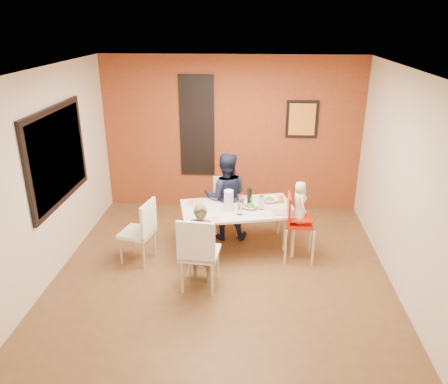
# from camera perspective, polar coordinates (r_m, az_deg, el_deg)

# --- Properties ---
(ground) EXTENTS (4.50, 4.50, 0.00)m
(ground) POSITION_cam_1_polar(r_m,az_deg,el_deg) (6.15, -0.19, -10.17)
(ground) COLOR brown
(ground) RESTS_ON ground
(ceiling) EXTENTS (4.50, 4.50, 0.02)m
(ceiling) POSITION_cam_1_polar(r_m,az_deg,el_deg) (5.24, -0.23, 15.71)
(ceiling) COLOR silver
(ceiling) RESTS_ON wall_back
(wall_back) EXTENTS (4.50, 0.02, 2.70)m
(wall_back) POSITION_cam_1_polar(r_m,az_deg,el_deg) (7.70, 0.99, 7.49)
(wall_back) COLOR beige
(wall_back) RESTS_ON ground
(wall_front) EXTENTS (4.50, 0.02, 2.70)m
(wall_front) POSITION_cam_1_polar(r_m,az_deg,el_deg) (3.54, -2.86, -10.93)
(wall_front) COLOR beige
(wall_front) RESTS_ON ground
(wall_left) EXTENTS (0.02, 4.50, 2.70)m
(wall_left) POSITION_cam_1_polar(r_m,az_deg,el_deg) (6.13, -21.70, 2.09)
(wall_left) COLOR beige
(wall_left) RESTS_ON ground
(wall_right) EXTENTS (0.02, 4.50, 2.70)m
(wall_right) POSITION_cam_1_polar(r_m,az_deg,el_deg) (5.85, 22.36, 1.07)
(wall_right) COLOR beige
(wall_right) RESTS_ON ground
(brick_accent_wall) EXTENTS (4.50, 0.02, 2.70)m
(brick_accent_wall) POSITION_cam_1_polar(r_m,az_deg,el_deg) (7.68, 0.99, 7.46)
(brick_accent_wall) COLOR maroon
(brick_accent_wall) RESTS_ON ground
(picture_window_frame) EXTENTS (0.05, 1.70, 1.30)m
(picture_window_frame) POSITION_cam_1_polar(r_m,az_deg,el_deg) (6.23, -20.96, 4.45)
(picture_window_frame) COLOR black
(picture_window_frame) RESTS_ON wall_left
(picture_window_pane) EXTENTS (0.02, 1.55, 1.15)m
(picture_window_pane) POSITION_cam_1_polar(r_m,az_deg,el_deg) (6.22, -20.83, 4.45)
(picture_window_pane) COLOR black
(picture_window_pane) RESTS_ON wall_left
(glassblock_strip) EXTENTS (0.55, 0.03, 1.70)m
(glassblock_strip) POSITION_cam_1_polar(r_m,az_deg,el_deg) (7.68, -3.54, 8.57)
(glassblock_strip) COLOR #B3BBC3
(glassblock_strip) RESTS_ON wall_back
(glassblock_surround) EXTENTS (0.60, 0.03, 1.76)m
(glassblock_surround) POSITION_cam_1_polar(r_m,az_deg,el_deg) (7.68, -3.54, 8.57)
(glassblock_surround) COLOR black
(glassblock_surround) RESTS_ON wall_back
(art_print_frame) EXTENTS (0.54, 0.03, 0.64)m
(art_print_frame) POSITION_cam_1_polar(r_m,az_deg,el_deg) (7.63, 10.16, 9.33)
(art_print_frame) COLOR black
(art_print_frame) RESTS_ON wall_back
(art_print_canvas) EXTENTS (0.44, 0.01, 0.54)m
(art_print_canvas) POSITION_cam_1_polar(r_m,az_deg,el_deg) (7.61, 10.17, 9.31)
(art_print_canvas) COLOR gold
(art_print_canvas) RESTS_ON wall_back
(dining_table) EXTENTS (1.79, 1.25, 0.68)m
(dining_table) POSITION_cam_1_polar(r_m,az_deg,el_deg) (6.40, 1.80, -2.55)
(dining_table) COLOR silver
(dining_table) RESTS_ON ground
(chair_near) EXTENTS (0.51, 0.51, 1.02)m
(chair_near) POSITION_cam_1_polar(r_m,az_deg,el_deg) (5.47, -3.39, -7.64)
(chair_near) COLOR silver
(chair_near) RESTS_ON ground
(chair_far) EXTENTS (0.45, 0.45, 0.89)m
(chair_far) POSITION_cam_1_polar(r_m,az_deg,el_deg) (7.02, 0.31, -1.29)
(chair_far) COLOR silver
(chair_far) RESTS_ON ground
(chair_left) EXTENTS (0.52, 0.52, 0.93)m
(chair_left) POSITION_cam_1_polar(r_m,az_deg,el_deg) (6.22, -10.67, -4.70)
(chair_left) COLOR white
(chair_left) RESTS_ON ground
(high_chair) EXTENTS (0.42, 0.42, 0.98)m
(high_chair) POSITION_cam_1_polar(r_m,az_deg,el_deg) (6.25, 9.43, -3.73)
(high_chair) COLOR red
(high_chair) RESTS_ON ground
(child_near) EXTENTS (0.42, 0.30, 1.07)m
(child_near) POSITION_cam_1_polar(r_m,az_deg,el_deg) (5.71, -2.99, -6.70)
(child_near) COLOR brown
(child_near) RESTS_ON ground
(child_far) EXTENTS (0.71, 0.57, 1.39)m
(child_far) POSITION_cam_1_polar(r_m,az_deg,el_deg) (6.73, 0.24, -0.57)
(child_far) COLOR black
(child_far) RESTS_ON ground
(toddler) EXTENTS (0.26, 0.33, 0.60)m
(toddler) POSITION_cam_1_polar(r_m,az_deg,el_deg) (6.14, 9.84, -1.31)
(toddler) COLOR silver
(toddler) RESTS_ON high_chair
(plate_near_left) EXTENTS (0.26, 0.26, 0.01)m
(plate_near_left) POSITION_cam_1_polar(r_m,az_deg,el_deg) (5.99, -1.57, -3.66)
(plate_near_left) COLOR white
(plate_near_left) RESTS_ON dining_table
(plate_far_mid) EXTENTS (0.29, 0.29, 0.01)m
(plate_far_mid) POSITION_cam_1_polar(r_m,az_deg,el_deg) (6.72, 1.95, -0.72)
(plate_far_mid) COLOR white
(plate_far_mid) RESTS_ON dining_table
(plate_near_right) EXTENTS (0.24, 0.24, 0.01)m
(plate_near_right) POSITION_cam_1_polar(r_m,az_deg,el_deg) (6.27, 7.30, -2.60)
(plate_near_right) COLOR silver
(plate_near_right) RESTS_ON dining_table
(plate_far_left) EXTENTS (0.21, 0.21, 0.01)m
(plate_far_left) POSITION_cam_1_polar(r_m,az_deg,el_deg) (6.55, -3.74, -1.37)
(plate_far_left) COLOR silver
(plate_far_left) RESTS_ON dining_table
(salad_bowl_a) EXTENTS (0.26, 0.26, 0.06)m
(salad_bowl_a) POSITION_cam_1_polar(r_m,az_deg,el_deg) (6.35, 3.41, -1.92)
(salad_bowl_a) COLOR white
(salad_bowl_a) RESTS_ON dining_table
(salad_bowl_b) EXTENTS (0.28, 0.28, 0.06)m
(salad_bowl_b) POSITION_cam_1_polar(r_m,az_deg,el_deg) (6.60, 5.97, -1.04)
(salad_bowl_b) COLOR white
(salad_bowl_b) RESTS_ON dining_table
(wine_bottle) EXTENTS (0.07, 0.07, 0.27)m
(wine_bottle) POSITION_cam_1_polar(r_m,az_deg,el_deg) (6.40, 3.36, -0.68)
(wine_bottle) COLOR black
(wine_bottle) RESTS_ON dining_table
(wine_glass_a) EXTENTS (0.07, 0.07, 0.20)m
(wine_glass_a) POSITION_cam_1_polar(r_m,az_deg,el_deg) (6.12, 2.09, -2.08)
(wine_glass_a) COLOR silver
(wine_glass_a) RESTS_ON dining_table
(wine_glass_b) EXTENTS (0.07, 0.07, 0.20)m
(wine_glass_b) POSITION_cam_1_polar(r_m,az_deg,el_deg) (6.31, 4.93, -1.39)
(wine_glass_b) COLOR silver
(wine_glass_b) RESTS_ON dining_table
(paper_towel_roll) EXTENTS (0.13, 0.13, 0.30)m
(paper_towel_roll) POSITION_cam_1_polar(r_m,az_deg,el_deg) (6.25, 0.62, -1.09)
(paper_towel_roll) COLOR white
(paper_towel_roll) RESTS_ON dining_table
(condiment_red) EXTENTS (0.04, 0.04, 0.14)m
(condiment_red) POSITION_cam_1_polar(r_m,az_deg,el_deg) (6.33, 2.25, -1.57)
(condiment_red) COLOR red
(condiment_red) RESTS_ON dining_table
(condiment_green) EXTENTS (0.04, 0.04, 0.14)m
(condiment_green) POSITION_cam_1_polar(r_m,az_deg,el_deg) (6.41, 3.53, -1.28)
(condiment_green) COLOR #327627
(condiment_green) RESTS_ON dining_table
(condiment_brown) EXTENTS (0.04, 0.04, 0.15)m
(condiment_brown) POSITION_cam_1_polar(r_m,az_deg,el_deg) (6.35, 2.41, -1.45)
(condiment_brown) COLOR brown
(condiment_brown) RESTS_ON dining_table
(sippy_cup) EXTENTS (0.07, 0.07, 0.12)m
(sippy_cup) POSITION_cam_1_polar(r_m,az_deg,el_deg) (6.57, 7.46, -0.95)
(sippy_cup) COLOR orange
(sippy_cup) RESTS_ON dining_table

